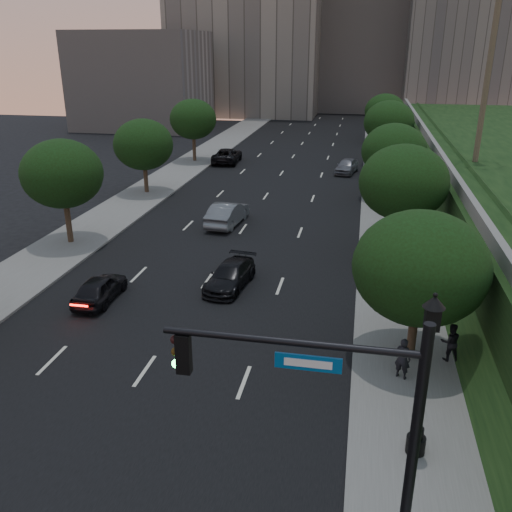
% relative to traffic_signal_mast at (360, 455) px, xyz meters
% --- Properties ---
extents(ground, '(160.00, 160.00, 0.00)m').
position_rel_traffic_signal_mast_xyz_m(ground, '(-8.23, 2.37, -3.67)').
color(ground, black).
rests_on(ground, ground).
extents(road_surface, '(16.00, 140.00, 0.02)m').
position_rel_traffic_signal_mast_xyz_m(road_surface, '(-8.23, 32.37, -3.66)').
color(road_surface, black).
rests_on(road_surface, ground).
extents(sidewalk_right, '(4.50, 140.00, 0.15)m').
position_rel_traffic_signal_mast_xyz_m(sidewalk_right, '(2.02, 32.37, -3.60)').
color(sidewalk_right, slate).
rests_on(sidewalk_right, ground).
extents(sidewalk_left, '(4.50, 140.00, 0.15)m').
position_rel_traffic_signal_mast_xyz_m(sidewalk_left, '(-18.48, 32.37, -3.60)').
color(sidewalk_left, slate).
rests_on(sidewalk_left, ground).
extents(parapet_wall, '(0.35, 90.00, 0.70)m').
position_rel_traffic_signal_mast_xyz_m(parapet_wall, '(5.27, 30.37, 0.68)').
color(parapet_wall, slate).
rests_on(parapet_wall, embankment).
extents(office_block_left, '(26.00, 20.00, 32.00)m').
position_rel_traffic_signal_mast_xyz_m(office_block_left, '(-22.23, 94.37, 12.33)').
color(office_block_left, gray).
rests_on(office_block_left, ground).
extents(office_block_mid, '(22.00, 18.00, 26.00)m').
position_rel_traffic_signal_mast_xyz_m(office_block_mid, '(-2.23, 104.37, 9.33)').
color(office_block_mid, '#A79F99').
rests_on(office_block_mid, ground).
extents(office_block_right, '(20.00, 22.00, 36.00)m').
position_rel_traffic_signal_mast_xyz_m(office_block_right, '(15.77, 98.37, 14.33)').
color(office_block_right, slate).
rests_on(office_block_right, ground).
extents(office_block_filler, '(18.00, 16.00, 14.00)m').
position_rel_traffic_signal_mast_xyz_m(office_block_filler, '(-34.23, 72.37, 3.33)').
color(office_block_filler, '#A79F99').
rests_on(office_block_filler, ground).
extents(tree_right_a, '(5.20, 5.20, 6.24)m').
position_rel_traffic_signal_mast_xyz_m(tree_right_a, '(2.07, 10.37, 0.35)').
color(tree_right_a, '#38281C').
rests_on(tree_right_a, ground).
extents(tree_right_b, '(5.20, 5.20, 6.74)m').
position_rel_traffic_signal_mast_xyz_m(tree_right_b, '(2.07, 22.37, 0.84)').
color(tree_right_b, '#38281C').
rests_on(tree_right_b, ground).
extents(tree_right_c, '(5.20, 5.20, 6.24)m').
position_rel_traffic_signal_mast_xyz_m(tree_right_c, '(2.07, 35.37, 0.35)').
color(tree_right_c, '#38281C').
rests_on(tree_right_c, ground).
extents(tree_right_d, '(5.20, 5.20, 6.74)m').
position_rel_traffic_signal_mast_xyz_m(tree_right_d, '(2.07, 49.37, 0.84)').
color(tree_right_d, '#38281C').
rests_on(tree_right_d, ground).
extents(tree_right_e, '(5.20, 5.20, 6.24)m').
position_rel_traffic_signal_mast_xyz_m(tree_right_e, '(2.07, 64.37, 0.35)').
color(tree_right_e, '#38281C').
rests_on(tree_right_e, ground).
extents(tree_left_b, '(5.00, 5.00, 6.71)m').
position_rel_traffic_signal_mast_xyz_m(tree_left_b, '(-18.53, 20.37, 0.90)').
color(tree_left_b, '#38281C').
rests_on(tree_left_b, ground).
extents(tree_left_c, '(5.00, 5.00, 6.34)m').
position_rel_traffic_signal_mast_xyz_m(tree_left_c, '(-18.53, 33.37, 0.53)').
color(tree_left_c, '#38281C').
rests_on(tree_left_c, ground).
extents(tree_left_d, '(5.00, 5.00, 6.71)m').
position_rel_traffic_signal_mast_xyz_m(tree_left_d, '(-18.53, 47.37, 0.90)').
color(tree_left_d, '#38281C').
rests_on(tree_left_d, ground).
extents(traffic_signal_mast, '(5.68, 0.56, 7.00)m').
position_rel_traffic_signal_mast_xyz_m(traffic_signal_mast, '(0.00, 0.00, 0.00)').
color(traffic_signal_mast, black).
rests_on(traffic_signal_mast, ground).
extents(street_lamp, '(0.64, 0.64, 5.62)m').
position_rel_traffic_signal_mast_xyz_m(street_lamp, '(1.84, 4.57, -1.04)').
color(street_lamp, black).
rests_on(street_lamp, ground).
extents(sedan_near_left, '(1.66, 3.97, 1.34)m').
position_rel_traffic_signal_mast_xyz_m(sedan_near_left, '(-12.80, 12.93, -3.00)').
color(sedan_near_left, black).
rests_on(sedan_near_left, ground).
extents(sedan_mid_left, '(2.22, 5.17, 1.66)m').
position_rel_traffic_signal_mast_xyz_m(sedan_mid_left, '(-9.53, 26.18, -2.84)').
color(sedan_mid_left, slate).
rests_on(sedan_mid_left, ground).
extents(sedan_far_left, '(2.91, 5.80, 1.58)m').
position_rel_traffic_signal_mast_xyz_m(sedan_far_left, '(-14.87, 47.48, -2.88)').
color(sedan_far_left, black).
rests_on(sedan_far_left, ground).
extents(sedan_near_right, '(2.32, 4.61, 1.28)m').
position_rel_traffic_signal_mast_xyz_m(sedan_near_right, '(-6.82, 15.82, -3.03)').
color(sedan_near_right, black).
rests_on(sedan_near_right, ground).
extents(sedan_far_right, '(2.57, 4.62, 1.48)m').
position_rel_traffic_signal_mast_xyz_m(sedan_far_right, '(-1.85, 44.72, -2.93)').
color(sedan_far_right, slate).
rests_on(sedan_far_right, ground).
extents(pedestrian_a, '(0.72, 0.61, 1.67)m').
position_rel_traffic_signal_mast_xyz_m(pedestrian_a, '(1.62, 8.67, -2.69)').
color(pedestrian_a, black).
rests_on(pedestrian_a, sidewalk_right).
extents(pedestrian_b, '(0.84, 0.68, 1.61)m').
position_rel_traffic_signal_mast_xyz_m(pedestrian_b, '(3.56, 10.33, -2.72)').
color(pedestrian_b, black).
rests_on(pedestrian_b, sidewalk_right).
extents(pedestrian_c, '(1.03, 0.60, 1.66)m').
position_rel_traffic_signal_mast_xyz_m(pedestrian_c, '(1.92, 15.52, -2.69)').
color(pedestrian_c, black).
rests_on(pedestrian_c, sidewalk_right).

